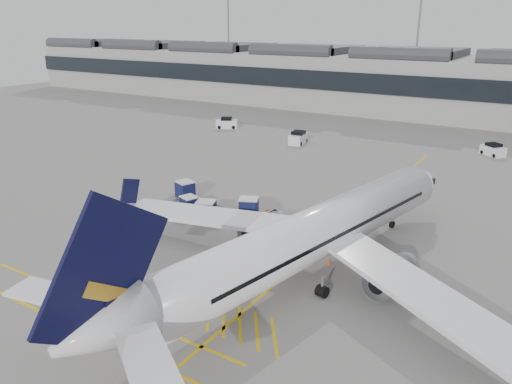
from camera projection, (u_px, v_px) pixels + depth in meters
The scene contains 18 objects.
ground at pixel (180, 243), 40.98m from camera, with size 220.00×220.00×0.00m, color gray.
terminal at pixel (420, 82), 96.71m from camera, with size 200.00×20.45×12.40m.
light_masts at pixel (434, 35), 106.14m from camera, with size 113.00×0.60×25.45m.
apron_markings at pixel (341, 228), 44.00m from camera, with size 0.25×60.00×0.01m, color gold.
airliner_main at pixel (310, 236), 34.93m from camera, with size 34.92×38.51×10.35m.
belt_loader at pixel (276, 227), 42.81m from camera, with size 4.83×2.02×1.93m.
baggage_cart_a at pixel (249, 207), 45.98m from camera, with size 2.30×2.14×1.94m.
baggage_cart_b at pixel (189, 204), 47.12m from camera, with size 1.96×1.78×1.70m.
baggage_cart_c at pixel (206, 210), 45.43m from camera, with size 2.19×2.01×1.88m.
baggage_cart_d at pixel (185, 190), 50.80m from camera, with size 2.27×2.07×1.95m.
ramp_agent_a at pixel (267, 218), 43.97m from camera, with size 0.61×0.40×1.68m, color #FF490D.
ramp_agent_b at pixel (275, 232), 40.78m from camera, with size 0.92×0.71×1.89m, color #E55A0C.
pushback_tug at pixel (218, 215), 45.58m from camera, with size 2.55×1.94×1.26m.
safety_cone_nose at pixel (398, 185), 54.69m from camera, with size 0.39×0.39×0.54m, color #F24C0A.
safety_cone_engine at pixel (329, 262), 37.41m from camera, with size 0.32×0.32×0.45m, color #F24C0A.
service_van_left at pixel (227, 123), 85.01m from camera, with size 4.02×3.37×1.85m.
service_van_mid at pixel (298, 138), 74.25m from camera, with size 2.24×3.86×1.89m.
service_van_right at pixel (493, 150), 67.71m from camera, with size 3.60×3.32×1.69m.
Camera 1 is at (25.10, -28.42, 17.29)m, focal length 35.00 mm.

